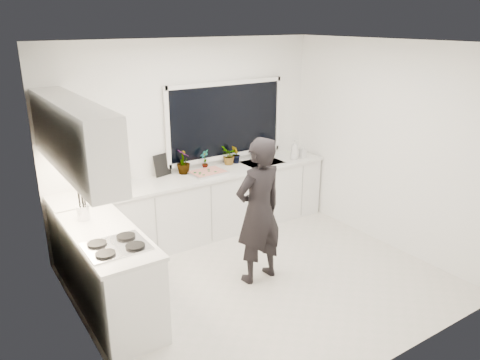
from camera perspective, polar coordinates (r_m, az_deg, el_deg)
floor at (r=5.66m, az=2.65°, el=-12.21°), size 4.00×3.50×0.02m
wall_back at (r=6.54m, az=-6.34°, el=4.97°), size 4.00×0.02×2.70m
wall_left at (r=4.29m, az=-19.37°, el=-3.69°), size 0.02×3.50×2.70m
wall_right at (r=6.45m, az=17.45°, el=4.01°), size 0.02×3.50×2.70m
ceiling at (r=4.85m, az=3.15°, el=16.45°), size 4.00×3.50×0.02m
window at (r=6.75m, az=-1.71°, el=7.28°), size 1.80×0.02×1.00m
base_cabinets_back at (r=6.56m, az=-4.79°, el=-3.30°), size 3.92×0.58×0.88m
base_cabinets_left at (r=5.06m, az=-15.52°, el=-11.15°), size 0.58×1.60×0.88m
countertop_back at (r=6.39m, az=-4.86°, el=0.49°), size 3.94×0.62×0.04m
countertop_left at (r=4.85m, az=-16.00°, el=-6.44°), size 0.62×1.60×0.04m
upper_cabinets at (r=4.84m, az=-19.68°, el=5.06°), size 0.34×2.10×0.70m
sink at (r=6.94m, az=2.70°, el=1.80°), size 0.58×0.42×0.14m
faucet at (r=7.06m, az=1.76°, el=3.45°), size 0.03×0.03×0.22m
stovetop at (r=4.53m, az=-14.87°, el=-7.75°), size 0.56×0.48×0.03m
person at (r=5.32m, az=2.30°, el=-3.81°), size 0.66×0.46×1.73m
pizza_tray at (r=6.41m, az=-3.98°, el=0.90°), size 0.50×0.38×0.03m
pizza at (r=6.40m, az=-3.98°, el=1.04°), size 0.45×0.33×0.01m
watering_can at (r=7.10m, az=2.73°, el=3.17°), size 0.14×0.14×0.13m
paper_towel_roll at (r=5.97m, az=-16.26°, el=-0.06°), size 0.14×0.14×0.26m
knife_block at (r=5.98m, az=-17.55°, el=-0.36°), size 0.15×0.12×0.22m
utensil_crock at (r=5.19m, az=-18.56°, el=-3.79°), size 0.17×0.17×0.16m
picture_frame_large at (r=6.17m, az=-14.50°, el=0.80°), size 0.22×0.04×0.28m
picture_frame_small at (r=6.37m, az=-9.47°, el=1.83°), size 0.25×0.08×0.30m
herb_plants at (r=6.62m, az=-3.36°, el=2.72°), size 1.04×0.32×0.34m
soap_bottles at (r=7.10m, az=6.91°, el=3.64°), size 0.29×0.15×0.30m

